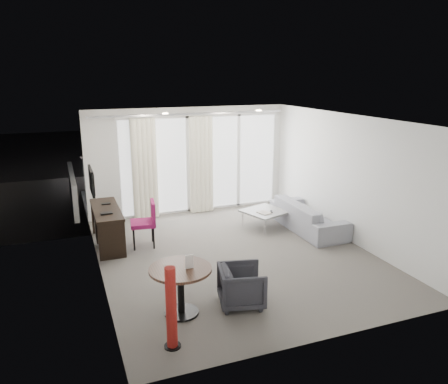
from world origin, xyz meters
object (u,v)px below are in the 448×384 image
object	(u,v)px
round_table	(181,291)
rattan_chair_a	(216,183)
desk	(107,227)
coffee_table	(265,219)
tub_armchair	(242,286)
rattan_chair_b	(244,174)
desk_chair	(143,224)
sofa	(308,216)
red_lamp	(171,308)

from	to	relation	value
round_table	rattan_chair_a	bearing A→B (deg)	65.41
desk	coffee_table	size ratio (longest dim) A/B	1.91
tub_armchair	round_table	bearing A→B (deg)	98.00
rattan_chair_a	rattan_chair_b	world-z (taller)	same
coffee_table	rattan_chair_a	size ratio (longest dim) A/B	0.97
desk	tub_armchair	distance (m)	3.54
desk_chair	rattan_chair_a	size ratio (longest dim) A/B	1.06
sofa	rattan_chair_b	world-z (taller)	rattan_chair_b
red_lamp	coffee_table	world-z (taller)	red_lamp
rattan_chair_a	rattan_chair_b	xyz separation A→B (m)	(1.17, 0.73, -0.00)
desk	rattan_chair_a	size ratio (longest dim) A/B	1.85
tub_armchair	rattan_chair_b	bearing A→B (deg)	-11.04
desk	sofa	size ratio (longest dim) A/B	0.77
sofa	red_lamp	bearing A→B (deg)	129.06
round_table	coffee_table	size ratio (longest dim) A/B	1.05
desk_chair	rattan_chair_a	bearing A→B (deg)	54.85
desk	rattan_chair_b	xyz separation A→B (m)	(4.39, 3.18, 0.06)
desk	round_table	distance (m)	3.16
rattan_chair_a	desk	bearing A→B (deg)	-133.14
red_lamp	rattan_chair_a	xyz separation A→B (m)	(2.86, 6.28, -0.11)
tub_armchair	rattan_chair_b	distance (m)	6.93
red_lamp	sofa	distance (m)	5.06
sofa	rattan_chair_a	size ratio (longest dim) A/B	2.42
desk	round_table	size ratio (longest dim) A/B	1.83
desk_chair	desk	bearing A→B (deg)	161.65
desk	coffee_table	distance (m)	3.46
red_lamp	tub_armchair	size ratio (longest dim) A/B	1.65
rattan_chair_b	sofa	bearing A→B (deg)	-72.82
sofa	rattan_chair_a	xyz separation A→B (m)	(-1.07, 3.09, 0.13)
desk_chair	rattan_chair_b	xyz separation A→B (m)	(3.73, 3.50, -0.03)
sofa	tub_armchair	bearing A→B (deg)	133.21
desk	round_table	world-z (taller)	desk
rattan_chair_a	sofa	bearing A→B (deg)	-61.42
red_lamp	tub_armchair	world-z (taller)	red_lamp
desk	rattan_chair_b	size ratio (longest dim) A/B	1.86
red_lamp	sofa	world-z (taller)	red_lamp
round_table	coffee_table	bearing A→B (deg)	46.52
tub_armchair	rattan_chair_b	world-z (taller)	rattan_chair_b
rattan_chair_a	tub_armchair	bearing A→B (deg)	-96.49
desk	round_table	bearing A→B (deg)	-77.49
desk_chair	tub_armchair	distance (m)	3.00
round_table	rattan_chair_b	distance (m)	7.28
red_lamp	sofa	bearing A→B (deg)	39.06
desk	tub_armchair	world-z (taller)	desk
round_table	red_lamp	size ratio (longest dim) A/B	0.81
desk	red_lamp	distance (m)	3.85
sofa	rattan_chair_b	size ratio (longest dim) A/B	2.42
desk	coffee_table	bearing A→B (deg)	-2.84
sofa	round_table	bearing A→B (deg)	124.17
tub_armchair	sofa	bearing A→B (deg)	-34.12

